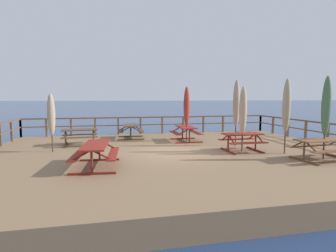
{
  "coord_description": "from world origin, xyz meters",
  "views": [
    {
      "loc": [
        -2.54,
        -11.02,
        2.92
      ],
      "look_at": [
        0.0,
        0.92,
        1.66
      ],
      "focal_mm": 29.08,
      "sensor_mm": 36.0,
      "label": 1
    }
  ],
  "objects_px": {
    "picnic_table_mid_left": "(324,145)",
    "patio_umbrella_tall_mid_left": "(51,115)",
    "picnic_table_mid_right": "(242,138)",
    "patio_umbrella_short_front": "(326,107)",
    "patio_umbrella_short_mid": "(236,104)",
    "picnic_table_mid_centre": "(186,131)",
    "patio_umbrella_tall_back_right": "(187,107)",
    "picnic_table_back_left": "(96,150)",
    "patio_umbrella_tall_back_left": "(243,110)",
    "patio_umbrella_tall_mid_right": "(286,106)",
    "picnic_table_front_right": "(131,129)",
    "picnic_table_front_left": "(80,134)"
  },
  "relations": [
    {
      "from": "picnic_table_mid_right",
      "to": "patio_umbrella_tall_back_right",
      "type": "bearing_deg",
      "value": 115.89
    },
    {
      "from": "picnic_table_mid_centre",
      "to": "picnic_table_mid_left",
      "type": "relative_size",
      "value": 0.77
    },
    {
      "from": "picnic_table_back_left",
      "to": "picnic_table_mid_centre",
      "type": "distance_m",
      "value": 6.36
    },
    {
      "from": "patio_umbrella_tall_back_left",
      "to": "picnic_table_front_left",
      "type": "bearing_deg",
      "value": 155.61
    },
    {
      "from": "picnic_table_mid_left",
      "to": "patio_umbrella_tall_mid_right",
      "type": "bearing_deg",
      "value": 116.97
    },
    {
      "from": "picnic_table_back_left",
      "to": "patio_umbrella_tall_back_left",
      "type": "distance_m",
      "value": 6.19
    },
    {
      "from": "patio_umbrella_tall_mid_left",
      "to": "picnic_table_mid_centre",
      "type": "bearing_deg",
      "value": 14.32
    },
    {
      "from": "picnic_table_front_right",
      "to": "picnic_table_mid_right",
      "type": "xyz_separation_m",
      "value": [
        4.36,
        -4.7,
        -0.0
      ]
    },
    {
      "from": "patio_umbrella_tall_back_right",
      "to": "patio_umbrella_tall_back_left",
      "type": "xyz_separation_m",
      "value": [
        1.51,
        -3.26,
        -0.07
      ]
    },
    {
      "from": "picnic_table_mid_left",
      "to": "patio_umbrella_tall_back_right",
      "type": "xyz_separation_m",
      "value": [
        -3.71,
        5.31,
        1.25
      ]
    },
    {
      "from": "picnic_table_back_left",
      "to": "patio_umbrella_tall_back_right",
      "type": "bearing_deg",
      "value": 46.66
    },
    {
      "from": "picnic_table_mid_centre",
      "to": "patio_umbrella_tall_mid_left",
      "type": "relative_size",
      "value": 0.7
    },
    {
      "from": "picnic_table_back_left",
      "to": "patio_umbrella_tall_back_right",
      "type": "distance_m",
      "value": 6.53
    },
    {
      "from": "picnic_table_front_left",
      "to": "patio_umbrella_short_mid",
      "type": "xyz_separation_m",
      "value": [
        7.28,
        -1.71,
        1.44
      ]
    },
    {
      "from": "picnic_table_back_left",
      "to": "picnic_table_mid_centre",
      "type": "xyz_separation_m",
      "value": [
        4.36,
        4.63,
        -0.01
      ]
    },
    {
      "from": "picnic_table_front_right",
      "to": "picnic_table_mid_left",
      "type": "relative_size",
      "value": 0.76
    },
    {
      "from": "picnic_table_front_left",
      "to": "patio_umbrella_tall_mid_left",
      "type": "height_order",
      "value": "patio_umbrella_tall_mid_left"
    },
    {
      "from": "patio_umbrella_tall_mid_right",
      "to": "patio_umbrella_tall_back_right",
      "type": "relative_size",
      "value": 1.07
    },
    {
      "from": "picnic_table_front_left",
      "to": "patio_umbrella_tall_back_left",
      "type": "distance_m",
      "value": 7.66
    },
    {
      "from": "picnic_table_mid_centre",
      "to": "patio_umbrella_tall_back_left",
      "type": "height_order",
      "value": "patio_umbrella_tall_back_left"
    },
    {
      "from": "picnic_table_front_right",
      "to": "picnic_table_front_left",
      "type": "relative_size",
      "value": 0.98
    },
    {
      "from": "picnic_table_mid_centre",
      "to": "picnic_table_front_right",
      "type": "bearing_deg",
      "value": 150.79
    },
    {
      "from": "picnic_table_front_right",
      "to": "patio_umbrella_tall_back_left",
      "type": "height_order",
      "value": "patio_umbrella_tall_back_left"
    },
    {
      "from": "picnic_table_mid_left",
      "to": "patio_umbrella_tall_back_right",
      "type": "distance_m",
      "value": 6.59
    },
    {
      "from": "picnic_table_front_left",
      "to": "patio_umbrella_short_front",
      "type": "relative_size",
      "value": 0.57
    },
    {
      "from": "patio_umbrella_tall_mid_right",
      "to": "patio_umbrella_short_mid",
      "type": "relative_size",
      "value": 0.97
    },
    {
      "from": "picnic_table_back_left",
      "to": "patio_umbrella_tall_back_right",
      "type": "xyz_separation_m",
      "value": [
        4.4,
        4.66,
        1.25
      ]
    },
    {
      "from": "picnic_table_mid_centre",
      "to": "patio_umbrella_tall_back_left",
      "type": "relative_size",
      "value": 0.63
    },
    {
      "from": "picnic_table_mid_right",
      "to": "patio_umbrella_short_front",
      "type": "height_order",
      "value": "patio_umbrella_short_front"
    },
    {
      "from": "patio_umbrella_short_front",
      "to": "picnic_table_mid_centre",
      "type": "bearing_deg",
      "value": 126.17
    },
    {
      "from": "patio_umbrella_short_front",
      "to": "patio_umbrella_short_mid",
      "type": "xyz_separation_m",
      "value": [
        -1.86,
        3.4,
        0.04
      ]
    },
    {
      "from": "picnic_table_front_right",
      "to": "patio_umbrella_tall_mid_right",
      "type": "xyz_separation_m",
      "value": [
        5.85,
        -5.5,
        1.38
      ]
    },
    {
      "from": "patio_umbrella_tall_mid_left",
      "to": "patio_umbrella_short_mid",
      "type": "height_order",
      "value": "patio_umbrella_short_mid"
    },
    {
      "from": "picnic_table_front_left",
      "to": "patio_umbrella_tall_back_right",
      "type": "bearing_deg",
      "value": 1.47
    },
    {
      "from": "picnic_table_front_left",
      "to": "patio_umbrella_tall_back_left",
      "type": "height_order",
      "value": "patio_umbrella_tall_back_left"
    },
    {
      "from": "patio_umbrella_tall_mid_left",
      "to": "patio_umbrella_tall_back_right",
      "type": "height_order",
      "value": "patio_umbrella_tall_back_right"
    },
    {
      "from": "picnic_table_mid_left",
      "to": "patio_umbrella_tall_mid_left",
      "type": "bearing_deg",
      "value": 159.91
    },
    {
      "from": "patio_umbrella_tall_back_right",
      "to": "patio_umbrella_tall_mid_right",
      "type": "bearing_deg",
      "value": -52.74
    },
    {
      "from": "patio_umbrella_tall_mid_left",
      "to": "picnic_table_mid_left",
      "type": "bearing_deg",
      "value": -20.09
    },
    {
      "from": "picnic_table_mid_right",
      "to": "patio_umbrella_tall_mid_right",
      "type": "distance_m",
      "value": 2.18
    },
    {
      "from": "picnic_table_mid_left",
      "to": "patio_umbrella_tall_back_right",
      "type": "bearing_deg",
      "value": 124.92
    },
    {
      "from": "patio_umbrella_tall_mid_left",
      "to": "patio_umbrella_short_front",
      "type": "bearing_deg",
      "value": -19.66
    },
    {
      "from": "picnic_table_mid_right",
      "to": "picnic_table_front_right",
      "type": "bearing_deg",
      "value": 132.85
    },
    {
      "from": "patio_umbrella_short_front",
      "to": "picnic_table_front_right",
      "type": "bearing_deg",
      "value": 134.23
    },
    {
      "from": "picnic_table_front_right",
      "to": "picnic_table_front_left",
      "type": "xyz_separation_m",
      "value": [
        -2.57,
        -1.65,
        0.0
      ]
    },
    {
      "from": "picnic_table_mid_left",
      "to": "patio_umbrella_tall_mid_left",
      "type": "distance_m",
      "value": 10.73
    },
    {
      "from": "patio_umbrella_short_mid",
      "to": "picnic_table_mid_right",
      "type": "bearing_deg",
      "value": -104.65
    },
    {
      "from": "picnic_table_mid_centre",
      "to": "patio_umbrella_tall_mid_right",
      "type": "distance_m",
      "value": 5.2
    },
    {
      "from": "picnic_table_mid_centre",
      "to": "picnic_table_mid_right",
      "type": "xyz_separation_m",
      "value": [
        1.59,
        -3.15,
        -0.0
      ]
    },
    {
      "from": "picnic_table_mid_centre",
      "to": "patio_umbrella_tall_mid_left",
      "type": "distance_m",
      "value": 6.56
    }
  ]
}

